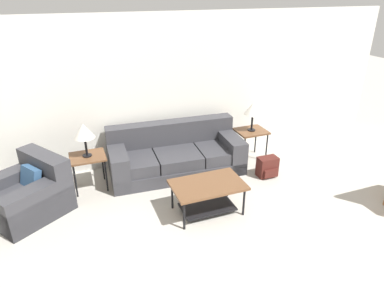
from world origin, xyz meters
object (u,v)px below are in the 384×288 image
(couch, at_px, (176,156))
(table_lamp_right, at_px, (253,109))
(coffee_table, at_px, (208,191))
(side_table_right, at_px, (251,133))
(armchair, at_px, (29,194))
(side_table_left, at_px, (88,159))
(backpack, at_px, (267,167))
(table_lamp_left, at_px, (84,132))

(couch, height_order, table_lamp_right, table_lamp_right)
(coffee_table, bearing_deg, side_table_right, 41.87)
(couch, bearing_deg, side_table_right, -2.00)
(armchair, height_order, table_lamp_right, table_lamp_right)
(couch, distance_m, side_table_right, 1.46)
(coffee_table, distance_m, side_table_left, 1.96)
(coffee_table, bearing_deg, armchair, 158.89)
(coffee_table, bearing_deg, backpack, 23.01)
(side_table_right, height_order, table_lamp_right, table_lamp_right)
(backpack, bearing_deg, couch, 152.29)
(couch, bearing_deg, armchair, -170.24)
(side_table_right, xyz_separation_m, backpack, (-0.05, -0.68, -0.34))
(couch, relative_size, side_table_right, 4.03)
(backpack, bearing_deg, table_lamp_right, 85.97)
(side_table_left, bearing_deg, backpack, -13.49)
(couch, relative_size, table_lamp_right, 4.35)
(coffee_table, distance_m, table_lamp_left, 2.05)
(side_table_right, bearing_deg, table_lamp_left, -180.00)
(side_table_left, bearing_deg, armchair, -158.15)
(backpack, bearing_deg, side_table_right, 85.97)
(coffee_table, height_order, table_lamp_right, table_lamp_right)
(table_lamp_left, distance_m, backpack, 3.04)
(armchair, distance_m, table_lamp_right, 3.85)
(couch, distance_m, coffee_table, 1.31)
(side_table_left, relative_size, backpack, 1.66)
(couch, height_order, armchair, couch)
(table_lamp_left, bearing_deg, couch, 1.99)
(couch, xyz_separation_m, table_lamp_right, (1.45, -0.05, 0.69))
(side_table_right, relative_size, backpack, 1.66)
(table_lamp_right, height_order, backpack, table_lamp_right)
(side_table_right, bearing_deg, coffee_table, -138.13)
(coffee_table, bearing_deg, couch, 91.70)
(table_lamp_left, bearing_deg, armchair, -158.15)
(armchair, bearing_deg, side_table_left, 21.85)
(table_lamp_left, bearing_deg, side_table_left, 75.96)
(armchair, height_order, coffee_table, armchair)
(armchair, relative_size, table_lamp_right, 2.50)
(side_table_left, height_order, table_lamp_left, table_lamp_left)
(couch, height_order, table_lamp_left, table_lamp_left)
(table_lamp_right, xyz_separation_m, backpack, (-0.05, -0.68, -0.81))
(table_lamp_right, relative_size, backpack, 1.54)
(coffee_table, height_order, table_lamp_left, table_lamp_left)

